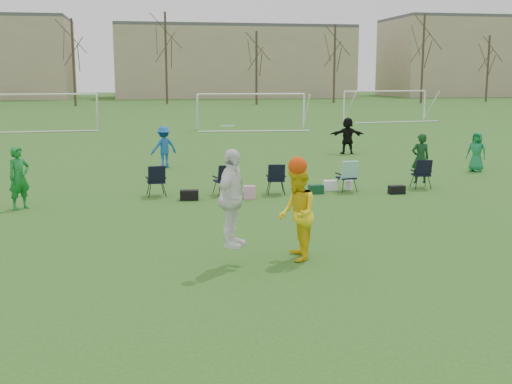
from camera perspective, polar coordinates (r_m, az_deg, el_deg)
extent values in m
plane|color=#2D571B|center=(12.41, 6.69, -6.97)|extent=(260.00, 260.00, 0.00)
imported|color=#15762A|center=(18.91, -20.31, 1.20)|extent=(0.76, 0.74, 1.76)
imported|color=#1655A8|center=(26.05, -8.19, 3.99)|extent=(1.23, 0.98, 1.67)
imported|color=#157B43|center=(26.16, 19.02, 3.41)|extent=(0.87, 0.89, 1.54)
imported|color=black|center=(30.66, 8.13, 4.99)|extent=(1.64, 0.68, 1.72)
imported|color=white|center=(12.33, -2.16, -0.58)|extent=(0.98, 1.21, 1.92)
imported|color=yellow|center=(12.86, 3.66, -1.96)|extent=(0.80, 0.98, 1.88)
sphere|color=red|center=(12.69, 3.72, 2.32)|extent=(0.38, 0.38, 0.38)
cylinder|color=white|center=(12.10, -2.55, 5.90)|extent=(0.27, 0.27, 0.05)
imported|color=#0F3817|center=(21.82, 14.41, 2.91)|extent=(0.63, 0.45, 1.64)
cube|color=black|center=(19.23, -5.95, -0.27)|extent=(0.57, 0.35, 0.30)
cube|color=pink|center=(19.30, -0.59, -0.03)|extent=(0.37, 0.26, 0.40)
cube|color=#103C23|center=(20.26, 5.35, 0.25)|extent=(0.46, 0.30, 0.28)
cube|color=white|center=(20.90, 6.63, 0.60)|extent=(0.45, 0.34, 0.32)
cylinder|color=white|center=(21.11, 8.27, 0.62)|extent=(0.26, 0.26, 0.30)
cube|color=black|center=(20.62, 12.40, 0.20)|extent=(0.51, 0.28, 0.26)
cube|color=black|center=(19.95, -8.88, 1.00)|extent=(0.65, 0.65, 0.96)
cube|color=black|center=(19.93, -2.90, 1.10)|extent=(0.72, 0.72, 0.96)
cube|color=black|center=(20.08, 1.77, 1.18)|extent=(0.67, 0.67, 0.96)
cube|color=black|center=(20.70, 8.03, 1.37)|extent=(0.68, 0.68, 0.96)
cube|color=black|center=(21.80, 14.46, 1.59)|extent=(0.65, 0.65, 0.96)
cylinder|color=white|center=(45.80, -13.93, 6.96)|extent=(0.12, 0.12, 2.40)
cylinder|color=white|center=(45.80, -18.61, 8.23)|extent=(7.28, 0.76, 0.12)
cylinder|color=white|center=(43.82, -5.22, 7.08)|extent=(0.12, 0.12, 2.40)
cylinder|color=white|center=(44.55, 4.28, 7.15)|extent=(0.12, 0.12, 2.40)
cylinder|color=white|center=(43.98, -0.44, 8.70)|extent=(7.29, 0.63, 0.12)
cylinder|color=white|center=(51.39, 7.83, 7.51)|extent=(0.12, 0.12, 2.40)
cylinder|color=white|center=(54.99, 14.74, 7.45)|extent=(0.12, 0.12, 2.40)
cylinder|color=white|center=(53.05, 11.45, 8.78)|extent=(7.25, 1.13, 0.12)
cylinder|color=#382B21|center=(80.18, -15.92, 11.00)|extent=(0.28, 0.28, 10.20)
cylinder|color=#382B21|center=(82.92, -8.00, 11.67)|extent=(0.28, 0.28, 11.40)
cylinder|color=#382B21|center=(81.13, 0.04, 10.95)|extent=(0.28, 0.28, 9.00)
cylinder|color=#382B21|center=(86.67, 6.99, 11.24)|extent=(0.28, 0.28, 10.20)
cylinder|color=#382B21|center=(87.80, 14.60, 11.36)|extent=(0.28, 0.28, 11.40)
cylinder|color=#382B21|center=(95.48, 19.91, 10.26)|extent=(0.28, 0.28, 9.00)
cube|color=tan|center=(108.45, -2.08, 11.33)|extent=(38.00, 16.00, 11.00)
cube|color=tan|center=(122.27, 18.70, 11.16)|extent=(30.00, 16.00, 13.00)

